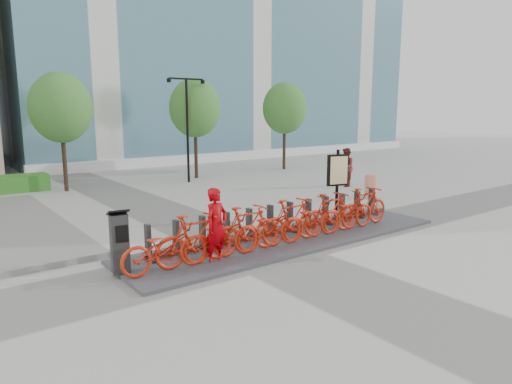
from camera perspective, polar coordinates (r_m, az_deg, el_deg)
ground at (r=11.54m, az=0.51°, el=-7.47°), size 120.00×120.00×0.00m
glass_building at (r=41.30m, az=-6.51°, el=22.05°), size 32.00×16.00×24.00m
tree_1 at (r=21.36m, az=-23.24°, el=9.64°), size 2.60×2.60×5.10m
tree_2 at (r=23.79m, az=-7.65°, el=10.35°), size 2.60×2.60×5.10m
tree_3 at (r=27.25m, az=3.59°, el=10.39°), size 2.60×2.60×5.10m
streetlamp at (r=22.44m, az=-8.60°, el=9.17°), size 2.00×0.20×5.00m
dock_pad at (r=12.54m, az=4.42°, el=-5.86°), size 9.60×2.40×0.08m
dock_rail_posts at (r=12.81m, az=3.24°, el=-3.35°), size 8.02×0.50×0.85m
bike_0 at (r=10.02m, az=-11.27°, el=-6.80°), size 2.02×0.70×1.06m
bike_1 at (r=10.32m, az=-7.67°, el=-5.85°), size 1.96×0.55×1.18m
bike_2 at (r=10.69m, az=-4.28°, el=-5.54°), size 2.02×0.70×1.06m
bike_3 at (r=11.06m, az=-1.14°, el=-4.65°), size 1.96×0.55×1.18m
bike_4 at (r=11.50m, az=1.78°, el=-4.38°), size 2.02×0.70×1.06m
bike_5 at (r=11.94m, az=4.49°, el=-3.57°), size 1.96×0.55×1.18m
bike_6 at (r=12.43m, az=6.98°, el=-3.34°), size 2.02×0.70×1.06m
bike_7 at (r=12.91m, az=9.29°, el=-2.62°), size 1.96×0.55×1.18m
bike_8 at (r=13.44m, az=11.41°, el=-2.43°), size 2.02×0.70×1.06m
bike_9 at (r=13.97m, az=13.39°, el=-1.79°), size 1.96×0.55×1.18m
kiosk at (r=10.10m, az=-16.68°, el=-6.05°), size 0.49×0.43×1.41m
worker_red at (r=10.46m, az=-4.96°, el=-4.31°), size 0.75×0.60×1.78m
pedestrian at (r=21.49m, az=11.16°, el=3.05°), size 1.10×1.08×1.79m
construction_barrel at (r=18.93m, az=14.16°, el=0.69°), size 0.52×0.52×0.95m
map_sign at (r=15.03m, az=10.16°, el=2.35°), size 0.74×0.30×2.25m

